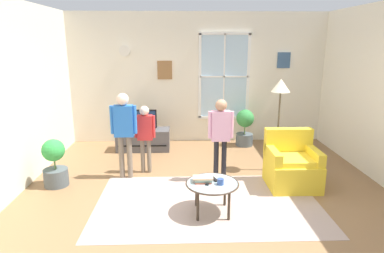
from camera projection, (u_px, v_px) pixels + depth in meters
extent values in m
cube|color=olive|center=(207.00, 201.00, 4.83)|extent=(6.22, 6.60, 0.02)
cube|color=silver|center=(197.00, 78.00, 7.44)|extent=(5.62, 0.12, 2.85)
cube|color=silver|center=(224.00, 76.00, 7.38)|extent=(1.07, 0.02, 1.84)
cube|color=white|center=(225.00, 33.00, 7.13)|extent=(1.13, 0.04, 0.06)
cube|color=white|center=(223.00, 117.00, 7.59)|extent=(1.13, 0.04, 0.06)
cube|color=white|center=(200.00, 77.00, 7.34)|extent=(0.06, 0.04, 1.84)
cube|color=white|center=(248.00, 77.00, 7.37)|extent=(0.06, 0.04, 1.84)
cube|color=white|center=(224.00, 77.00, 7.36)|extent=(0.03, 0.04, 1.84)
cube|color=white|center=(224.00, 77.00, 7.36)|extent=(1.07, 0.04, 0.03)
cube|color=olive|center=(165.00, 70.00, 7.29)|extent=(0.32, 0.03, 0.40)
cube|color=#38567A|center=(284.00, 60.00, 7.32)|extent=(0.28, 0.03, 0.34)
cylinder|color=silver|center=(125.00, 51.00, 7.15)|extent=(0.24, 0.04, 0.24)
cube|color=tan|center=(208.00, 203.00, 4.73)|extent=(3.14, 1.93, 0.01)
cube|color=#4C4C51|center=(143.00, 140.00, 7.01)|extent=(1.10, 0.45, 0.45)
cube|color=black|center=(142.00, 146.00, 6.81)|extent=(0.99, 0.02, 0.02)
cylinder|color=#4C4C4C|center=(143.00, 128.00, 6.95)|extent=(0.08, 0.08, 0.05)
cube|color=black|center=(143.00, 119.00, 6.90)|extent=(0.58, 0.05, 0.39)
cube|color=navy|center=(142.00, 119.00, 6.88)|extent=(0.54, 0.01, 0.35)
cube|color=yellow|center=(292.00, 174.00, 5.23)|extent=(0.76, 0.72, 0.42)
cube|color=yellow|center=(288.00, 142.00, 5.42)|extent=(0.76, 0.16, 0.45)
cube|color=yellow|center=(273.00, 155.00, 5.15)|extent=(0.12, 0.65, 0.20)
cube|color=yellow|center=(314.00, 155.00, 5.17)|extent=(0.12, 0.65, 0.20)
cube|color=yellow|center=(294.00, 160.00, 5.12)|extent=(0.61, 0.50, 0.08)
cylinder|color=#99B2B7|center=(212.00, 183.00, 4.37)|extent=(0.68, 0.68, 0.02)
torus|color=#3F3328|center=(212.00, 183.00, 4.37)|extent=(0.71, 0.71, 0.02)
cylinder|color=#33281E|center=(196.00, 192.00, 4.61)|extent=(0.04, 0.04, 0.41)
cylinder|color=#33281E|center=(225.00, 192.00, 4.62)|extent=(0.04, 0.04, 0.41)
cylinder|color=#33281E|center=(198.00, 206.00, 4.22)|extent=(0.04, 0.04, 0.41)
cylinder|color=#33281E|center=(229.00, 205.00, 4.24)|extent=(0.04, 0.04, 0.41)
cube|color=#C14C33|center=(203.00, 181.00, 4.41)|extent=(0.22, 0.20, 0.02)
cube|color=slate|center=(203.00, 179.00, 4.40)|extent=(0.23, 0.20, 0.03)
cube|color=tan|center=(203.00, 177.00, 4.40)|extent=(0.26, 0.17, 0.02)
cylinder|color=#334C8C|center=(220.00, 182.00, 4.31)|extent=(0.09, 0.09, 0.08)
cube|color=black|center=(208.00, 183.00, 4.35)|extent=(0.09, 0.15, 0.02)
cube|color=black|center=(215.00, 179.00, 4.45)|extent=(0.08, 0.15, 0.02)
cylinder|color=black|center=(216.00, 160.00, 5.44)|extent=(0.08, 0.08, 0.68)
cylinder|color=black|center=(224.00, 160.00, 5.45)|extent=(0.08, 0.08, 0.68)
cube|color=#DB9EBC|center=(221.00, 126.00, 5.30)|extent=(0.29, 0.15, 0.48)
sphere|color=#A87A5B|center=(221.00, 105.00, 5.22)|extent=(0.18, 0.18, 0.18)
cylinder|color=#DB9EBC|center=(210.00, 125.00, 5.27)|extent=(0.06, 0.06, 0.44)
cylinder|color=#DB9EBC|center=(232.00, 125.00, 5.28)|extent=(0.06, 0.06, 0.44)
cylinder|color=#726656|center=(122.00, 157.00, 5.54)|extent=(0.09, 0.09, 0.72)
cylinder|color=#726656|center=(130.00, 157.00, 5.55)|extent=(0.09, 0.09, 0.72)
cube|color=blue|center=(124.00, 121.00, 5.39)|extent=(0.31, 0.16, 0.51)
sphere|color=beige|center=(123.00, 99.00, 5.31)|extent=(0.20, 0.20, 0.20)
cylinder|color=blue|center=(112.00, 120.00, 5.36)|extent=(0.07, 0.07, 0.46)
cylinder|color=blue|center=(135.00, 120.00, 5.37)|extent=(0.07, 0.07, 0.46)
cylinder|color=#726656|center=(143.00, 156.00, 5.79)|extent=(0.07, 0.07, 0.60)
cylinder|color=#726656|center=(149.00, 156.00, 5.79)|extent=(0.07, 0.07, 0.60)
cube|color=red|center=(145.00, 128.00, 5.66)|extent=(0.26, 0.13, 0.42)
sphere|color=beige|center=(144.00, 111.00, 5.59)|extent=(0.16, 0.16, 0.16)
cylinder|color=red|center=(136.00, 127.00, 5.63)|extent=(0.05, 0.05, 0.38)
cylinder|color=red|center=(154.00, 127.00, 5.64)|extent=(0.05, 0.05, 0.38)
cylinder|color=#4C565B|center=(244.00, 139.00, 7.34)|extent=(0.37, 0.37, 0.26)
cylinder|color=#4C7238|center=(245.00, 130.00, 7.28)|extent=(0.02, 0.02, 0.15)
sphere|color=#348841|center=(245.00, 118.00, 7.22)|extent=(0.38, 0.38, 0.38)
cylinder|color=#4C565B|center=(56.00, 177.00, 5.28)|extent=(0.38, 0.38, 0.28)
cylinder|color=#4C7238|center=(55.00, 165.00, 5.23)|extent=(0.02, 0.02, 0.14)
sphere|color=green|center=(53.00, 150.00, 5.17)|extent=(0.35, 0.35, 0.35)
cylinder|color=black|center=(275.00, 169.00, 5.96)|extent=(0.26, 0.26, 0.03)
cylinder|color=brown|center=(278.00, 132.00, 5.79)|extent=(0.03, 0.03, 1.41)
cone|color=beige|center=(281.00, 85.00, 5.59)|extent=(0.32, 0.32, 0.22)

